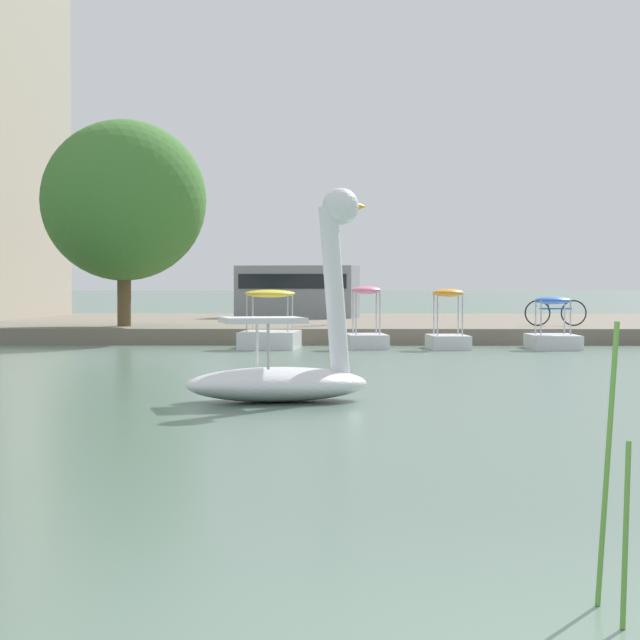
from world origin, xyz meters
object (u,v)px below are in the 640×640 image
pedal_boat_yellow (270,330)px  parked_van (298,290)px  tree_broadleaf_left (124,201)px  bicycle_parked (556,313)px  swan_boat (286,360)px  pedal_boat_pink (366,331)px  person_on_path (333,295)px  pedal_boat_blue (553,335)px  pedal_boat_orange (448,333)px

pedal_boat_yellow → parked_van: 13.53m
tree_broadleaf_left → bicycle_parked: 12.91m
swan_boat → pedal_boat_pink: bearing=84.5°
tree_broadleaf_left → person_on_path: tree_broadleaf_left is taller
parked_van → tree_broadleaf_left: bearing=-116.1°
pedal_boat_pink → pedal_boat_yellow: size_ratio=0.81×
tree_broadleaf_left → pedal_boat_pink: bearing=-29.5°
person_on_path → tree_broadleaf_left: bearing=-170.1°
swan_boat → pedal_boat_blue: 16.11m
pedal_boat_pink → tree_broadleaf_left: 8.72m
swan_boat → pedal_boat_pink: size_ratio=1.60×
pedal_boat_blue → bicycle_parked: bearing=79.6°
pedal_boat_orange → person_on_path: size_ratio=1.12×
tree_broadleaf_left → bicycle_parked: tree_broadleaf_left is taller
swan_boat → pedal_boat_pink: 15.18m
pedal_boat_blue → bicycle_parked: pedal_boat_blue is taller
pedal_boat_orange → pedal_boat_pink: bearing=173.3°
swan_boat → pedal_boat_yellow: swan_boat is taller
bicycle_parked → parked_van: size_ratio=0.40×
pedal_boat_yellow → bicycle_parked: 9.13m
pedal_boat_pink → pedal_boat_orange: bearing=-6.7°
pedal_boat_orange → tree_broadleaf_left: (-8.98, 4.15, 3.65)m
swan_boat → person_on_path: size_ratio=1.82×
bicycle_parked → pedal_boat_pink: bearing=-142.7°
swan_boat → tree_broadleaf_left: 20.07m
pedal_boat_pink → pedal_boat_yellow: pedal_boat_pink is taller
swan_boat → pedal_boat_orange: size_ratio=1.62×
tree_broadleaf_left → person_on_path: (6.02, 1.05, -2.73)m
tree_broadleaf_left → swan_boat: bearing=-74.0°
person_on_path → bicycle_parked: person_on_path is taller
swan_boat → pedal_boat_pink: swan_boat is taller
pedal_boat_blue → pedal_boat_yellow: (-7.25, 0.27, 0.10)m
pedal_boat_pink → pedal_boat_yellow: bearing=179.5°
pedal_boat_pink → bicycle_parked: size_ratio=1.05×
person_on_path → parked_van: 8.67m
pedal_boat_pink → person_on_path: 5.11m
swan_boat → person_on_path: swan_boat is taller
pedal_boat_pink → parked_van: bearing=99.2°
swan_boat → bicycle_parked: swan_boat is taller
pedal_boat_orange → pedal_boat_pink: (-2.08, 0.25, 0.02)m
pedal_boat_orange → pedal_boat_yellow: (-4.57, 0.27, 0.05)m
pedal_boat_blue → tree_broadleaf_left: size_ratio=0.31×
pedal_boat_yellow → bicycle_parked: (8.08, 4.24, 0.35)m
pedal_boat_blue → parked_van: 15.46m
swan_boat → person_on_path: 20.08m
tree_broadleaf_left → pedal_boat_yellow: bearing=-41.3°
pedal_boat_pink → bicycle_parked: (5.59, 4.26, 0.39)m
pedal_boat_orange → pedal_boat_yellow: 4.58m
swan_boat → pedal_boat_blue: size_ratio=1.45×
bicycle_parked → parked_van: bearing=130.1°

